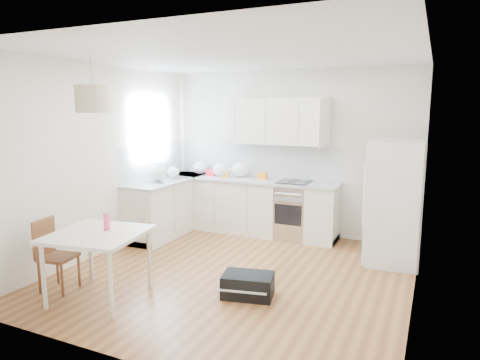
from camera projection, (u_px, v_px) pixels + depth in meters
The scene contains 29 objects.
floor at pixel (235, 274), 5.45m from camera, with size 4.20×4.20×0.00m, color brown.
ceiling at pixel (235, 55), 5.00m from camera, with size 4.20×4.20×0.00m, color white.
wall_back at pixel (289, 153), 7.11m from camera, with size 4.20×4.20×0.00m, color white.
wall_left at pixel (102, 161), 6.09m from camera, with size 4.20×4.20×0.00m, color white.
wall_right at pixel (421, 181), 4.36m from camera, with size 4.20×4.20×0.00m, color white.
window_glassblock at pixel (151, 129), 7.05m from camera, with size 0.02×1.00×1.00m, color #BFE0F9.
cabinets_back at pixel (249, 207), 7.24m from camera, with size 3.00×0.60×0.88m, color silver.
cabinets_left at pixel (169, 207), 7.19m from camera, with size 0.60×1.80×0.88m, color silver.
counter_back at pixel (249, 180), 7.16m from camera, with size 3.02×0.64×0.04m, color #A2A5A7.
counter_left at pixel (168, 180), 7.12m from camera, with size 0.64×1.82×0.04m, color #A2A5A7.
backsplash_back at pixel (255, 160), 7.37m from camera, with size 3.00×0.01×0.58m, color silver.
backsplash_left at pixel (153, 161), 7.19m from camera, with size 0.01×1.80×0.58m, color silver.
upper_cabinets at pixel (278, 121), 6.94m from camera, with size 1.70×0.32×0.75m, color silver.
range_oven at pixel (294, 211), 6.91m from camera, with size 0.50×0.61×0.88m, color #BCBEC1, non-canonical shape.
sink at pixel (167, 180), 7.07m from camera, with size 0.50×0.80×0.16m, color #BCBEC1, non-canonical shape.
refrigerator at pixel (394, 202), 5.77m from camera, with size 0.81×0.83×1.67m, color white, non-canonical shape.
dining_table at pixel (98, 240), 4.66m from camera, with size 1.08×1.08×0.75m.
dining_chair at pixel (58, 255), 4.90m from camera, with size 0.35×0.35×0.84m, color #4A2E16, non-canonical shape.
drink_bottle at pixel (107, 220), 4.72m from camera, with size 0.07×0.07×0.24m, color #F44377.
gym_bag at pixel (248, 285), 4.78m from camera, with size 0.56×0.36×0.26m, color black.
pendant_lamp at pixel (93, 99), 4.44m from camera, with size 0.36×0.36×0.28m, color tan.
grocery_bag_a at pixel (200, 168), 7.65m from camera, with size 0.26×0.22×0.23m, color white.
grocery_bag_b at pixel (220, 170), 7.36m from camera, with size 0.26×0.22×0.23m, color white.
grocery_bag_c at pixel (240, 170), 7.30m from camera, with size 0.29×0.25×0.26m, color white.
grocery_bag_d at pixel (173, 172), 7.27m from camera, with size 0.21×0.18×0.19m, color white.
grocery_bag_e at pixel (158, 173), 6.91m from camera, with size 0.29×0.25×0.26m, color white.
snack_orange at pixel (262, 176), 7.12m from camera, with size 0.15×0.09×0.10m, color orange.
snack_yellow at pixel (225, 174), 7.34m from camera, with size 0.15×0.09×0.10m, color orange.
snack_red at pixel (211, 173), 7.47m from camera, with size 0.16×0.10×0.11m, color red.
Camera 1 is at (2.22, -4.68, 2.08)m, focal length 32.00 mm.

